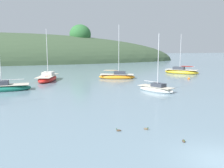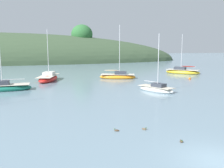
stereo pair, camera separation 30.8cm
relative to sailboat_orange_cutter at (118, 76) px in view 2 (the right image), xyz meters
The scene contains 10 objects.
ground_plane 34.24m from the sailboat_orange_cutter, 98.85° to the right, with size 400.00×400.00×0.00m, color slate.
sailboat_orange_cutter is the anchor object (origin of this frame).
sailboat_grey_yawl 20.62m from the sailboat_orange_cutter, 157.51° to the right, with size 7.05×2.49×9.77m.
sailboat_navy_dinghy 14.40m from the sailboat_orange_cutter, 86.61° to the right, with size 4.11×5.75×7.95m.
sailboat_black_sloop 12.91m from the sailboat_orange_cutter, behind, with size 4.83×8.31×9.44m.
sailboat_white_near 17.16m from the sailboat_orange_cutter, 13.58° to the left, with size 7.09×7.36×9.13m.
mooring_buoy_channel 13.48m from the sailboat_orange_cutter, 21.84° to the right, with size 0.44×0.44×0.54m.
duck_lone_left 29.29m from the sailboat_orange_cutter, 108.03° to the right, with size 0.41×0.30×0.24m.
duck_straggler 29.00m from the sailboat_orange_cutter, 104.03° to the right, with size 0.35×0.38×0.24m.
duck_trailing 31.48m from the sailboat_orange_cutter, 100.48° to the right, with size 0.29×0.42×0.24m.
Camera 2 is at (-8.82, -9.85, 5.99)m, focal length 38.66 mm.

